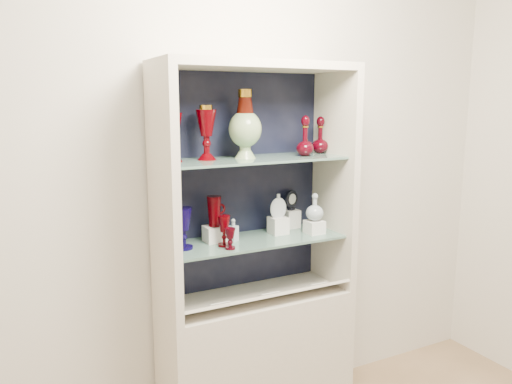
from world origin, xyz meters
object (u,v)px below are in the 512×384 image
pedestal_lamp_right (172,135)px  ruby_decanter_a (305,133)px  cobalt_goblet (184,228)px  clear_square_bottle (233,230)px  lidded_bowl (306,146)px  flat_flask (278,205)px  cameo_medallion (292,200)px  enamel_urn (245,124)px  clear_round_decanter (315,208)px  ruby_goblet_small (230,239)px  pedestal_lamp_left (206,133)px  ruby_goblet_tall (224,231)px  ruby_pitcher (214,211)px  ruby_decanter_b (320,134)px

pedestal_lamp_right → ruby_decanter_a: size_ratio=1.06×
cobalt_goblet → clear_square_bottle: (0.27, 0.02, -0.04)m
lidded_bowl → pedestal_lamp_right: bearing=180.0°
pedestal_lamp_right → flat_flask: pedestal_lamp_right is taller
lidded_bowl → cameo_medallion: (-0.04, 0.08, -0.31)m
ruby_decanter_a → cameo_medallion: bearing=83.6°
enamel_urn → clear_round_decanter: enamel_urn is taller
enamel_urn → ruby_goblet_small: enamel_urn is taller
pedestal_lamp_left → ruby_goblet_small: pedestal_lamp_left is taller
pedestal_lamp_left → ruby_goblet_tall: (0.05, -0.08, -0.48)m
flat_flask → pedestal_lamp_right: bearing=-175.5°
ruby_goblet_tall → flat_flask: 0.37m
flat_flask → clear_round_decanter: size_ratio=0.92×
clear_round_decanter → pedestal_lamp_right: bearing=173.3°
clear_square_bottle → ruby_pitcher: bearing=159.1°
ruby_pitcher → clear_round_decanter: 0.55m
pedestal_lamp_right → clear_round_decanter: size_ratio=1.75×
ruby_goblet_small → ruby_pitcher: ruby_pitcher is taller
pedestal_lamp_left → flat_flask: bearing=-0.2°
clear_square_bottle → clear_round_decanter: bearing=-8.1°
ruby_pitcher → flat_flask: ruby_pitcher is taller
pedestal_lamp_left → ruby_decanter_b: pedestal_lamp_left is taller
cobalt_goblet → ruby_goblet_small: cobalt_goblet is taller
ruby_goblet_tall → flat_flask: size_ratio=1.16×
pedestal_lamp_right → lidded_bowl: 0.74m
pedestal_lamp_left → cameo_medallion: size_ratio=2.27×
lidded_bowl → ruby_goblet_tall: (-0.52, -0.08, -0.39)m
clear_round_decanter → ruby_decanter_a: bearing=167.2°
clear_round_decanter → pedestal_lamp_left: bearing=171.4°
pedestal_lamp_right → lidded_bowl: pedestal_lamp_right is taller
cobalt_goblet → enamel_urn: bearing=2.9°
ruby_goblet_tall → ruby_goblet_small: 0.07m
ruby_decanter_b → ruby_pitcher: 0.73m
ruby_decanter_a → cobalt_goblet: bearing=177.1°
ruby_decanter_a → ruby_goblet_small: ruby_decanter_a is taller
ruby_decanter_b → pedestal_lamp_right: bearing=-179.3°
clear_square_bottle → flat_flask: size_ratio=0.89×
pedestal_lamp_left → ruby_decanter_b: (0.67, 0.01, -0.03)m
pedestal_lamp_left → ruby_decanter_b: bearing=0.8°
ruby_decanter_b → ruby_goblet_small: 0.79m
clear_round_decanter → cobalt_goblet: bearing=176.2°
flat_flask → pedestal_lamp_left: bearing=-175.5°
clear_round_decanter → cameo_medallion: cameo_medallion is taller
pedestal_lamp_left → cobalt_goblet: 0.47m
ruby_decanter_b → lidded_bowl: 0.12m
enamel_urn → clear_round_decanter: (0.38, -0.06, -0.45)m
pedestal_lamp_right → ruby_pitcher: pedestal_lamp_right is taller
cobalt_goblet → ruby_goblet_tall: cobalt_goblet is taller
clear_round_decanter → cameo_medallion: size_ratio=1.23×
pedestal_lamp_left → ruby_pitcher: size_ratio=1.70×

